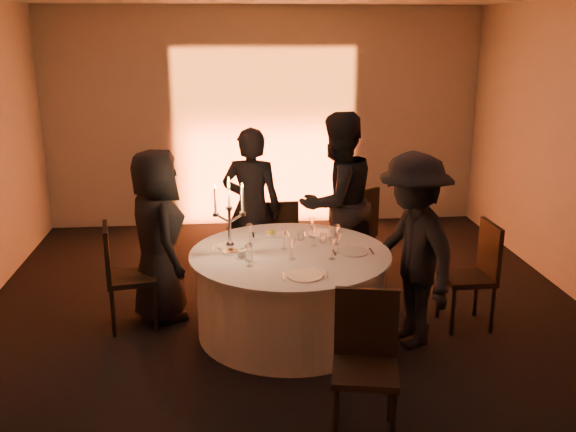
{
  "coord_description": "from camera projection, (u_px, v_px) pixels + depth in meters",
  "views": [
    {
      "loc": [
        -0.55,
        -5.37,
        2.69
      ],
      "look_at": [
        0.0,
        0.2,
        1.05
      ],
      "focal_mm": 40.0,
      "sensor_mm": 36.0,
      "label": 1
    }
  ],
  "objects": [
    {
      "name": "floor",
      "position": [
        290.0,
        331.0,
        5.93
      ],
      "size": [
        7.0,
        7.0,
        0.0
      ],
      "primitive_type": "plane",
      "color": "black",
      "rests_on": "ground"
    },
    {
      "name": "wall_back",
      "position": [
        265.0,
        118.0,
        8.86
      ],
      "size": [
        7.0,
        0.0,
        7.0
      ],
      "primitive_type": "plane",
      "rotation": [
        1.57,
        0.0,
        0.0
      ],
      "color": "#A8A49C",
      "rests_on": "floor"
    },
    {
      "name": "wall_front",
      "position": [
        395.0,
        393.0,
        2.17
      ],
      "size": [
        7.0,
        0.0,
        7.0
      ],
      "primitive_type": "plane",
      "rotation": [
        -1.57,
        0.0,
        0.0
      ],
      "color": "#A8A49C",
      "rests_on": "floor"
    },
    {
      "name": "uplighter_fixture",
      "position": [
        267.0,
        225.0,
        8.98
      ],
      "size": [
        0.25,
        0.12,
        0.1
      ],
      "primitive_type": "cube",
      "color": "black",
      "rests_on": "floor"
    },
    {
      "name": "banquet_table",
      "position": [
        290.0,
        292.0,
        5.83
      ],
      "size": [
        1.8,
        1.8,
        0.77
      ],
      "color": "black",
      "rests_on": "floor"
    },
    {
      "name": "chair_left",
      "position": [
        121.0,
        270.0,
        5.87
      ],
      "size": [
        0.51,
        0.51,
        0.99
      ],
      "rotation": [
        0.0,
        0.0,
        1.75
      ],
      "color": "black",
      "rests_on": "floor"
    },
    {
      "name": "chair_back_left",
      "position": [
        279.0,
        234.0,
        7.08
      ],
      "size": [
        0.4,
        0.4,
        0.9
      ],
      "rotation": [
        0.0,
        0.0,
        -3.13
      ],
      "color": "black",
      "rests_on": "floor"
    },
    {
      "name": "chair_back_right",
      "position": [
        355.0,
        226.0,
        7.12
      ],
      "size": [
        0.61,
        0.61,
        1.02
      ],
      "rotation": [
        0.0,
        0.0,
        -2.61
      ],
      "color": "black",
      "rests_on": "floor"
    },
    {
      "name": "chair_right",
      "position": [
        476.0,
        269.0,
        5.9
      ],
      "size": [
        0.45,
        0.45,
        1.0
      ],
      "rotation": [
        0.0,
        0.0,
        -1.55
      ],
      "color": "black",
      "rests_on": "floor"
    },
    {
      "name": "chair_front",
      "position": [
        366.0,
        355.0,
        4.34
      ],
      "size": [
        0.52,
        0.52,
        1.0
      ],
      "rotation": [
        0.0,
        0.0,
        -0.21
      ],
      "color": "black",
      "rests_on": "floor"
    },
    {
      "name": "guest_left",
      "position": [
        157.0,
        236.0,
        6.0
      ],
      "size": [
        0.76,
        0.93,
        1.65
      ],
      "primitive_type": "imported",
      "rotation": [
        0.0,
        0.0,
        1.91
      ],
      "color": "black",
      "rests_on": "floor"
    },
    {
      "name": "guest_back_left",
      "position": [
        252.0,
        208.0,
        6.78
      ],
      "size": [
        0.71,
        0.55,
        1.73
      ],
      "primitive_type": "imported",
      "rotation": [
        0.0,
        0.0,
        2.9
      ],
      "color": "black",
      "rests_on": "floor"
    },
    {
      "name": "guest_back_right",
      "position": [
        337.0,
        203.0,
        6.67
      ],
      "size": [
        1.16,
        1.09,
        1.89
      ],
      "primitive_type": "imported",
      "rotation": [
        0.0,
        0.0,
        -2.6
      ],
      "color": "black",
      "rests_on": "floor"
    },
    {
      "name": "guest_right",
      "position": [
        412.0,
        250.0,
        5.51
      ],
      "size": [
        0.91,
        1.24,
        1.71
      ],
      "primitive_type": "imported",
      "rotation": [
        0.0,
        0.0,
        -1.29
      ],
      "color": "black",
      "rests_on": "floor"
    },
    {
      "name": "plate_left",
      "position": [
        232.0,
        246.0,
        5.86
      ],
      "size": [
        0.36,
        0.25,
        0.01
      ],
      "color": "white",
      "rests_on": "banquet_table"
    },
    {
      "name": "plate_back_left",
      "position": [
        271.0,
        233.0,
        6.19
      ],
      "size": [
        0.36,
        0.26,
        0.08
      ],
      "color": "white",
      "rests_on": "banquet_table"
    },
    {
      "name": "plate_back_right",
      "position": [
        322.0,
        234.0,
        6.22
      ],
      "size": [
        0.35,
        0.27,
        0.01
      ],
      "color": "white",
      "rests_on": "banquet_table"
    },
    {
      "name": "plate_right",
      "position": [
        353.0,
        252.0,
        5.71
      ],
      "size": [
        0.36,
        0.28,
        0.01
      ],
      "color": "white",
      "rests_on": "banquet_table"
    },
    {
      "name": "plate_front",
      "position": [
        305.0,
        276.0,
        5.16
      ],
      "size": [
        0.35,
        0.3,
        0.01
      ],
      "color": "white",
      "rests_on": "banquet_table"
    },
    {
      "name": "coffee_cup",
      "position": [
        242.0,
        254.0,
        5.58
      ],
      "size": [
        0.11,
        0.11,
        0.07
      ],
      "color": "white",
      "rests_on": "banquet_table"
    },
    {
      "name": "candelabra",
      "position": [
        230.0,
        227.0,
        5.64
      ],
      "size": [
        0.29,
        0.14,
        0.69
      ],
      "color": "silver",
      "rests_on": "banquet_table"
    },
    {
      "name": "wine_glass_a",
      "position": [
        292.0,
        244.0,
        5.5
      ],
      "size": [
        0.07,
        0.07,
        0.19
      ],
      "color": "silver",
      "rests_on": "banquet_table"
    },
    {
      "name": "wine_glass_b",
      "position": [
        249.0,
        251.0,
        5.34
      ],
      "size": [
        0.07,
        0.07,
        0.19
      ],
      "color": "silver",
      "rests_on": "banquet_table"
    },
    {
      "name": "wine_glass_c",
      "position": [
        312.0,
        223.0,
        6.09
      ],
      "size": [
        0.07,
        0.07,
        0.19
      ],
      "color": "silver",
      "rests_on": "banquet_table"
    },
    {
      "name": "wine_glass_d",
      "position": [
        332.0,
        244.0,
        5.51
      ],
      "size": [
        0.07,
        0.07,
        0.19
      ],
      "color": "silver",
      "rests_on": "banquet_table"
    },
    {
      "name": "wine_glass_e",
      "position": [
        338.0,
        239.0,
        5.66
      ],
      "size": [
        0.07,
        0.07,
        0.19
      ],
      "color": "silver",
      "rests_on": "banquet_table"
    },
    {
      "name": "wine_glass_f",
      "position": [
        314.0,
        232.0,
        5.85
      ],
      "size": [
        0.07,
        0.07,
        0.19
      ],
      "color": "silver",
      "rests_on": "banquet_table"
    },
    {
      "name": "wine_glass_g",
      "position": [
        337.0,
        230.0,
        5.88
      ],
      "size": [
        0.07,
        0.07,
        0.19
      ],
      "color": "silver",
      "rests_on": "banquet_table"
    },
    {
      "name": "wine_glass_h",
      "position": [
        284.0,
        235.0,
        5.76
      ],
      "size": [
        0.07,
        0.07,
        0.19
      ],
      "color": "silver",
      "rests_on": "banquet_table"
    },
    {
      "name": "wine_glass_i",
      "position": [
        249.0,
        230.0,
        5.91
      ],
      "size": [
        0.07,
        0.07,
        0.19
      ],
      "color": "silver",
      "rests_on": "banquet_table"
    },
    {
      "name": "tumbler_a",
      "position": [
        249.0,
        256.0,
        5.49
      ],
      "size": [
        0.07,
        0.07,
        0.09
      ],
      "primitive_type": "cylinder",
      "color": "silver",
      "rests_on": "banquet_table"
    },
    {
      "name": "tumbler_b",
      "position": [
        323.0,
        238.0,
        5.96
      ],
      "size": [
        0.07,
        0.07,
        0.09
      ],
      "primitive_type": "cylinder",
      "color": "silver",
      "rests_on": "banquet_table"
    },
    {
      "name": "tumbler_c",
      "position": [
        301.0,
        235.0,
        6.04
      ],
      "size": [
        0.07,
        0.07,
        0.09
      ],
      "primitive_type": "cylinder",
      "color": "silver",
      "rests_on": "banquet_table"
    }
  ]
}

